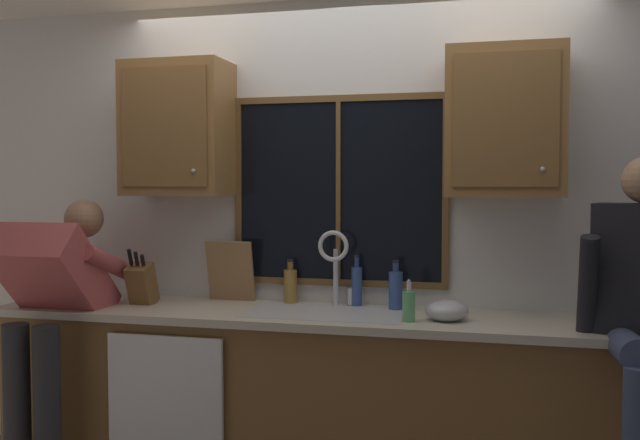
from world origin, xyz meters
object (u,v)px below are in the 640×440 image
mixing_bowl (447,311)px  bottle_amber_small (357,285)px  bottle_green_glass (290,285)px  bottle_tall_clear (396,289)px  person_standing (53,308)px  cutting_board (230,271)px  knife_block (142,284)px  soap_dispenser (409,305)px

mixing_bowl → bottle_amber_small: 0.57m
bottle_green_glass → bottle_amber_small: bearing=-1.3°
mixing_bowl → bottle_tall_clear: bearing=140.4°
person_standing → cutting_board: person_standing is taller
mixing_bowl → bottle_amber_small: (-0.49, 0.28, 0.07)m
knife_block → cutting_board: 0.48m
cutting_board → bottle_tall_clear: 0.92m
bottle_tall_clear → cutting_board: bearing=177.2°
person_standing → knife_block: 0.46m
person_standing → mixing_bowl: (1.97, 0.22, 0.03)m
person_standing → bottle_tall_clear: size_ratio=5.85×
knife_block → bottle_tall_clear: 1.35m
cutting_board → bottle_tall_clear: size_ratio=1.33×
mixing_bowl → soap_dispenser: (-0.17, -0.08, 0.03)m
bottle_tall_clear → bottle_amber_small: size_ratio=0.94×
soap_dispenser → bottle_amber_small: (-0.32, 0.36, 0.04)m
bottle_amber_small → knife_block: bearing=-168.7°
mixing_bowl → bottle_tall_clear: size_ratio=0.80×
bottle_amber_small → soap_dispenser: bearing=-48.2°
cutting_board → mixing_bowl: (1.19, -0.27, -0.12)m
cutting_board → bottle_green_glass: 0.35m
cutting_board → mixing_bowl: 1.23m
bottle_green_glass → bottle_tall_clear: 0.58m
bottle_green_glass → knife_block: bearing=-162.9°
bottle_tall_clear → bottle_amber_small: bearing=165.6°
bottle_tall_clear → mixing_bowl: bearing=-39.6°
knife_block → bottle_amber_small: size_ratio=1.20×
soap_dispenser → bottle_amber_small: 0.48m
person_standing → bottle_tall_clear: 1.75m
knife_block → bottle_green_glass: 0.79m
person_standing → soap_dispenser: (1.80, 0.15, 0.06)m
person_standing → cutting_board: bearing=32.5°
person_standing → mixing_bowl: size_ratio=7.31×
bottle_tall_clear → soap_dispenser: bearing=-70.8°
knife_block → bottle_tall_clear: knife_block is taller
bottle_green_glass → cutting_board: bearing=-177.1°
person_standing → bottle_amber_small: bearing=18.7°
soap_dispenser → bottle_green_glass: bearing=152.0°
knife_block → bottle_green_glass: size_ratio=1.36×
knife_block → soap_dispenser: size_ratio=1.62×
knife_block → mixing_bowl: size_ratio=1.59×
bottle_amber_small → person_standing: bearing=-161.3°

